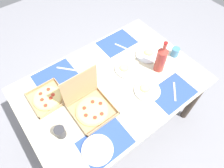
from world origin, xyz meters
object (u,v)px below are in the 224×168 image
at_px(cup_clear_right, 175,52).
at_px(condiment_bowl, 83,85).
at_px(plate_near_left, 147,55).
at_px(pizza_box_edge_far, 48,98).
at_px(soda_bottle, 161,59).
at_px(plate_near_right, 147,90).
at_px(pizza_box_corner_left, 90,105).
at_px(cup_clear_left, 60,132).
at_px(plate_far_right, 98,150).
at_px(plate_middle, 127,69).

relative_size(cup_clear_right, condiment_bowl, 1.14).
bearing_deg(condiment_bowl, plate_near_left, -6.08).
distance_m(pizza_box_edge_far, soda_bottle, 1.01).
distance_m(pizza_box_edge_far, condiment_bowl, 0.30).
bearing_deg(plate_near_left, cup_clear_right, -36.98).
bearing_deg(plate_near_right, pizza_box_corner_left, 161.97).
height_order(soda_bottle, cup_clear_right, soda_bottle).
bearing_deg(cup_clear_right, condiment_bowl, 165.66).
distance_m(pizza_box_edge_far, plate_near_right, 0.83).
xyz_separation_m(plate_near_right, plate_near_left, (0.29, 0.30, 0.00)).
relative_size(soda_bottle, cup_clear_left, 3.49).
distance_m(pizza_box_corner_left, plate_near_right, 0.50).
bearing_deg(soda_bottle, pizza_box_edge_far, 161.07).
relative_size(pizza_box_edge_far, cup_clear_right, 3.16).
relative_size(plate_near_right, cup_clear_right, 2.55).
height_order(pizza_box_edge_far, plate_far_right, pizza_box_edge_far).
relative_size(pizza_box_corner_left, cup_clear_left, 3.65).
height_order(plate_middle, cup_clear_right, cup_clear_right).
xyz_separation_m(pizza_box_edge_far, plate_far_right, (0.08, -0.59, -0.00)).
relative_size(plate_middle, plate_far_right, 0.99).
bearing_deg(pizza_box_corner_left, plate_near_right, -18.03).
bearing_deg(plate_near_left, pizza_box_corner_left, -169.05).
distance_m(plate_middle, cup_clear_right, 0.50).
relative_size(plate_near_right, cup_clear_left, 2.37).
bearing_deg(condiment_bowl, cup_clear_left, -142.97).
relative_size(plate_middle, plate_near_right, 1.01).
distance_m(plate_far_right, cup_clear_left, 0.30).
bearing_deg(plate_far_right, plate_near_left, 26.61).
bearing_deg(pizza_box_edge_far, plate_far_right, -82.01).
distance_m(cup_clear_right, cup_clear_left, 1.25).
distance_m(plate_far_right, plate_near_left, 1.01).
bearing_deg(plate_near_left, plate_near_right, -133.71).
bearing_deg(plate_near_left, cup_clear_left, -169.41).
xyz_separation_m(pizza_box_edge_far, soda_bottle, (0.95, -0.32, 0.12)).
height_order(cup_clear_right, cup_clear_left, cup_clear_left).
xyz_separation_m(pizza_box_edge_far, plate_near_left, (0.98, -0.14, -0.00)).
xyz_separation_m(plate_near_right, soda_bottle, (0.25, 0.12, 0.12)).
height_order(pizza_box_corner_left, cup_clear_right, pizza_box_corner_left).
xyz_separation_m(plate_middle, cup_clear_left, (-0.77, -0.18, 0.04)).
bearing_deg(pizza_box_edge_far, plate_near_right, -32.32).
distance_m(pizza_box_edge_far, plate_middle, 0.73).
distance_m(plate_far_right, soda_bottle, 0.91).
relative_size(pizza_box_corner_left, plate_far_right, 1.51).
distance_m(soda_bottle, cup_clear_right, 0.26).
bearing_deg(plate_far_right, condiment_bowl, 68.01).
relative_size(soda_bottle, cup_clear_right, 3.74).
distance_m(plate_near_right, cup_clear_right, 0.51).
height_order(plate_near_right, plate_near_left, same).
bearing_deg(cup_clear_left, plate_near_left, 10.59).
bearing_deg(pizza_box_edge_far, plate_near_left, -8.21).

